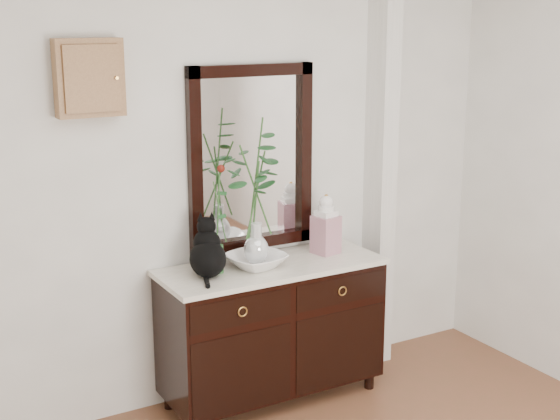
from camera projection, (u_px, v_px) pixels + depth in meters
wall_back at (236, 175)px, 4.58m from camera, size 3.60×0.04×2.70m
pilaster at (381, 161)px, 4.99m from camera, size 0.12×0.20×2.70m
sideboard at (272, 325)px, 4.63m from camera, size 1.33×0.52×0.82m
wall_mirror at (252, 159)px, 4.59m from camera, size 0.80×0.06×1.10m
key_cabinet at (89, 78)px, 3.99m from camera, size 0.35×0.10×0.40m
cat at (208, 247)px, 4.30m from camera, size 0.32×0.35×0.33m
lotus_bowl at (256, 261)px, 4.48m from camera, size 0.39×0.39×0.08m
vase_branches at (256, 191)px, 4.38m from camera, size 0.53×0.53×0.86m
bud_vase_rose at (219, 219)px, 4.32m from camera, size 0.09×0.09×0.63m
ginger_jar at (326, 224)px, 4.71m from camera, size 0.16×0.16×0.37m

